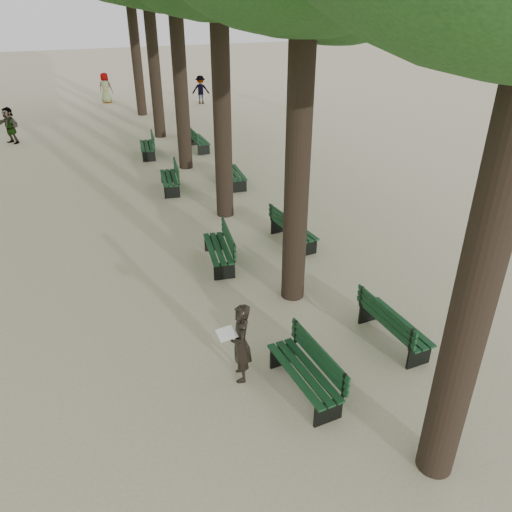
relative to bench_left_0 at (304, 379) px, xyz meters
name	(u,v)px	position (x,y,z in m)	size (l,w,h in m)	color
ground	(286,400)	(-0.37, -0.09, -0.27)	(120.00, 120.00, 0.00)	beige
bench_left_0	(304,379)	(0.00, 0.00, 0.00)	(0.70, 1.84, 0.92)	black
bench_left_1	(219,254)	(0.00, 4.94, 0.00)	(0.81, 1.86, 0.92)	black
bench_left_2	(170,183)	(0.00, 10.66, 0.00)	(0.80, 1.86, 0.92)	black
bench_left_3	(148,150)	(0.00, 14.95, 0.00)	(0.78, 1.86, 0.92)	black
bench_right_0	(393,331)	(2.27, 0.62, 0.00)	(0.65, 1.82, 0.92)	black
bench_right_1	(293,234)	(2.27, 5.33, 0.00)	(0.75, 1.85, 0.92)	black
bench_right_2	(234,177)	(2.27, 10.36, 0.00)	(0.73, 1.84, 0.92)	black
bench_right_3	(199,144)	(2.27, 15.09, 0.00)	(0.58, 1.80, 0.92)	black
man_with_map	(241,343)	(-0.89, 0.74, 0.50)	(0.65, 0.67, 1.54)	black
pedestrian_b	(201,90)	(5.04, 24.67, 0.55)	(1.06, 0.33, 1.64)	#262628
pedestrian_e	(10,125)	(-5.39, 19.22, 0.54)	(1.50, 0.32, 1.61)	#262628
pedestrian_d	(106,88)	(-0.31, 27.05, 0.61)	(0.86, 0.35, 1.76)	#262628
pedestrian_c	(294,96)	(9.63, 21.09, 0.51)	(0.92, 0.31, 1.57)	#262628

